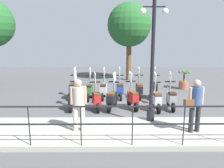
{
  "coord_description": "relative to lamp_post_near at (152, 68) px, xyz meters",
  "views": [
    {
      "loc": [
        -9.51,
        0.56,
        2.85
      ],
      "look_at": [
        0.2,
        0.5,
        0.9
      ],
      "focal_mm": 35.0,
      "sensor_mm": 36.0,
      "label": 1
    }
  ],
  "objects": [
    {
      "name": "scooter_near_1",
      "position": [
        1.52,
        -0.51,
        -1.47
      ],
      "size": [
        1.23,
        0.44,
        1.54
      ],
      "rotation": [
        0.0,
        0.0,
        0.05
      ],
      "color": "black",
      "rests_on": "ground_plane"
    },
    {
      "name": "pedestrian_with_bag",
      "position": [
        -0.98,
        -1.12,
        -0.88
      ],
      "size": [
        0.4,
        0.63,
        1.59
      ],
      "rotation": [
        0.0,
        0.0,
        0.23
      ],
      "color": "#28282D",
      "rests_on": "promenade_walkway"
    },
    {
      "name": "scooter_near_3",
      "position": [
        1.64,
        1.3,
        -1.47
      ],
      "size": [
        1.2,
        0.54,
        1.54
      ],
      "rotation": [
        0.0,
        0.0,
        -0.3
      ],
      "color": "black",
      "rests_on": "ground_plane"
    },
    {
      "name": "lamp_post_near",
      "position": [
        0.0,
        0.0,
        0.0
      ],
      "size": [
        0.26,
        0.9,
        4.1
      ],
      "color": "black",
      "rests_on": "promenade_walkway"
    },
    {
      "name": "scooter_near_0",
      "position": [
        1.68,
        -1.16,
        -1.47
      ],
      "size": [
        1.23,
        0.44,
        1.54
      ],
      "rotation": [
        0.0,
        0.0,
        -0.03
      ],
      "color": "black",
      "rests_on": "ground_plane"
    },
    {
      "name": "scooter_far_2",
      "position": [
        3.42,
        0.9,
        -1.47
      ],
      "size": [
        1.23,
        0.44,
        1.54
      ],
      "rotation": [
        0.0,
        0.0,
        0.06
      ],
      "color": "black",
      "rests_on": "ground_plane"
    },
    {
      "name": "scooter_near_2",
      "position": [
        1.74,
        0.44,
        -1.47
      ],
      "size": [
        1.21,
        0.52,
        1.54
      ],
      "rotation": [
        0.0,
        0.0,
        0.26
      ],
      "color": "black",
      "rests_on": "ground_plane"
    },
    {
      "name": "scooter_near_4",
      "position": [
        1.61,
        1.96,
        -1.47
      ],
      "size": [
        1.22,
        0.5,
        1.54
      ],
      "rotation": [
        0.0,
        0.0,
        0.21
      ],
      "color": "black",
      "rests_on": "ground_plane"
    },
    {
      "name": "promenade_walkway",
      "position": [
        -0.75,
        0.8,
        -1.88
      ],
      "size": [
        2.2,
        20.0,
        0.15
      ],
      "color": "#A39E93",
      "rests_on": "ground_plane"
    },
    {
      "name": "potted_palm",
      "position": [
        5.55,
        -2.97,
        -1.51
      ],
      "size": [
        1.06,
        0.66,
        1.05
      ],
      "color": "#9E5B3D",
      "rests_on": "ground_plane"
    },
    {
      "name": "ground_plane",
      "position": [
        2.4,
        0.8,
        -1.96
      ],
      "size": [
        28.0,
        28.0,
        0.0
      ],
      "primitive_type": "plane",
      "color": "#4C4C4F"
    },
    {
      "name": "scooter_far_3",
      "position": [
        3.33,
        1.71,
        -1.47
      ],
      "size": [
        1.23,
        0.44,
        1.54
      ],
      "rotation": [
        0.0,
        0.0,
        -0.09
      ],
      "color": "black",
      "rests_on": "ground_plane"
    },
    {
      "name": "tree_distant",
      "position": [
        8.58,
        0.06,
        1.92
      ],
      "size": [
        3.05,
        3.05,
        5.44
      ],
      "color": "brown",
      "rests_on": "ground_plane"
    },
    {
      "name": "scooter_far_1",
      "position": [
        3.44,
        -0.06,
        -1.47
      ],
      "size": [
        1.23,
        0.44,
        1.54
      ],
      "rotation": [
        0.0,
        0.0,
        -0.01
      ],
      "color": "black",
      "rests_on": "ground_plane"
    },
    {
      "name": "scooter_far_0",
      "position": [
        3.42,
        -0.82,
        -1.47
      ],
      "size": [
        1.22,
        0.49,
        1.54
      ],
      "rotation": [
        0.0,
        0.0,
        -0.21
      ],
      "color": "black",
      "rests_on": "ground_plane"
    },
    {
      "name": "scooter_near_5",
      "position": [
        1.68,
        2.9,
        -1.47
      ],
      "size": [
        1.23,
        0.44,
        1.54
      ],
      "rotation": [
        0.0,
        0.0,
        -0.13
      ],
      "color": "black",
      "rests_on": "ground_plane"
    },
    {
      "name": "pedestrian_distant",
      "position": [
        -0.87,
        2.32,
        -0.88
      ],
      "size": [
        0.37,
        0.48,
        1.59
      ],
      "rotation": [
        0.0,
        0.0,
        3.32
      ],
      "color": "beige",
      "rests_on": "promenade_walkway"
    },
    {
      "name": "scooter_far_4",
      "position": [
        3.19,
        2.39,
        -1.47
      ],
      "size": [
        1.23,
        0.44,
        1.54
      ],
      "rotation": [
        0.0,
        0.0,
        -0.07
      ],
      "color": "black",
      "rests_on": "ground_plane"
    },
    {
      "name": "fence_railing",
      "position": [
        -1.8,
        0.8,
        -1.06
      ],
      "size": [
        0.04,
        16.03,
        1.07
      ],
      "color": "black",
      "rests_on": "promenade_walkway"
    },
    {
      "name": "scooter_far_5",
      "position": [
        3.42,
        3.2,
        -1.47
      ],
      "size": [
        1.23,
        0.44,
        1.54
      ],
      "rotation": [
        0.0,
        0.0,
        -0.12
      ],
      "color": "black",
      "rests_on": "ground_plane"
    }
  ]
}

